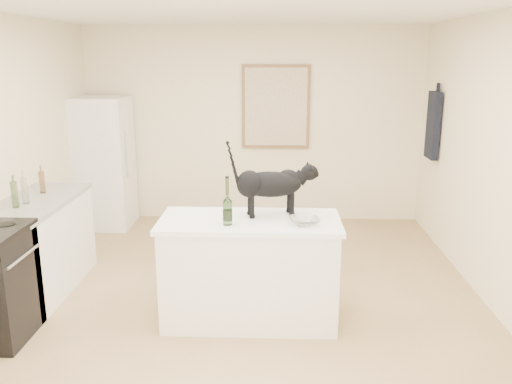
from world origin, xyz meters
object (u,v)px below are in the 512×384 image
(fridge, at_px, (103,163))
(black_cat, at_px, (270,188))
(wine_bottle, at_px, (227,204))
(glass_bowl, at_px, (304,221))

(fridge, distance_m, black_cat, 3.30)
(wine_bottle, bearing_deg, fridge, 124.83)
(wine_bottle, distance_m, glass_bowl, 0.63)
(black_cat, xyz_separation_m, wine_bottle, (-0.33, -0.28, -0.07))
(fridge, distance_m, glass_bowl, 3.66)
(wine_bottle, height_order, glass_bowl, wine_bottle)
(glass_bowl, bearing_deg, black_cat, 137.91)
(fridge, relative_size, black_cat, 2.48)
(fridge, xyz_separation_m, glass_bowl, (2.49, -2.68, 0.08))
(fridge, bearing_deg, wine_bottle, -55.17)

